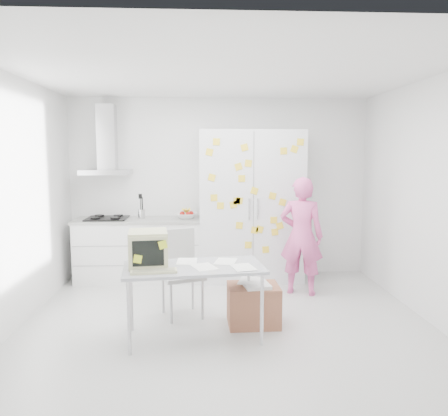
{
  "coord_description": "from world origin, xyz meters",
  "views": [
    {
      "loc": [
        -0.27,
        -4.67,
        1.87
      ],
      "look_at": [
        0.01,
        0.72,
        1.19
      ],
      "focal_mm": 35.0,
      "sensor_mm": 36.0,
      "label": 1
    }
  ],
  "objects_px": {
    "chair": "(180,267)",
    "cardboard_box": "(253,304)",
    "desk": "(165,257)",
    "person": "(301,236)"
  },
  "relations": [
    {
      "from": "chair",
      "to": "cardboard_box",
      "type": "distance_m",
      "value": 0.95
    },
    {
      "from": "desk",
      "to": "cardboard_box",
      "type": "height_order",
      "value": "desk"
    },
    {
      "from": "desk",
      "to": "chair",
      "type": "xyz_separation_m",
      "value": [
        0.11,
        0.67,
        -0.28
      ]
    },
    {
      "from": "person",
      "to": "desk",
      "type": "xyz_separation_m",
      "value": [
        -1.68,
        -1.34,
        0.05
      ]
    },
    {
      "from": "person",
      "to": "chair",
      "type": "height_order",
      "value": "person"
    },
    {
      "from": "person",
      "to": "cardboard_box",
      "type": "xyz_separation_m",
      "value": [
        -0.76,
        -1.04,
        -0.56
      ]
    },
    {
      "from": "person",
      "to": "chair",
      "type": "bearing_deg",
      "value": 43.36
    },
    {
      "from": "chair",
      "to": "person",
      "type": "bearing_deg",
      "value": 4.26
    },
    {
      "from": "person",
      "to": "desk",
      "type": "distance_m",
      "value": 2.16
    },
    {
      "from": "cardboard_box",
      "to": "chair",
      "type": "bearing_deg",
      "value": 155.95
    }
  ]
}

